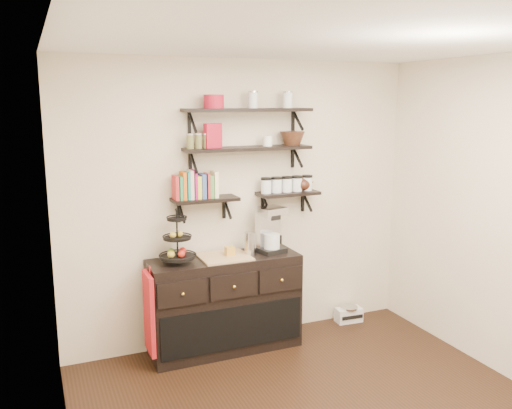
{
  "coord_description": "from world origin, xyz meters",
  "views": [
    {
      "loc": [
        -1.88,
        -3.01,
        2.32
      ],
      "look_at": [
        -0.12,
        1.15,
        1.45
      ],
      "focal_mm": 38.0,
      "sensor_mm": 36.0,
      "label": 1
    }
  ],
  "objects_px": {
    "sideboard": "(225,304)",
    "coffee_maker": "(270,230)",
    "radio": "(349,314)",
    "fruit_stand": "(178,245)"
  },
  "relations": [
    {
      "from": "sideboard",
      "to": "radio",
      "type": "relative_size",
      "value": 4.89
    },
    {
      "from": "coffee_maker",
      "to": "radio",
      "type": "distance_m",
      "value": 1.4
    },
    {
      "from": "fruit_stand",
      "to": "coffee_maker",
      "type": "xyz_separation_m",
      "value": [
        0.91,
        0.03,
        0.04
      ]
    },
    {
      "from": "sideboard",
      "to": "fruit_stand",
      "type": "distance_m",
      "value": 0.75
    },
    {
      "from": "sideboard",
      "to": "coffee_maker",
      "type": "relative_size",
      "value": 3.21
    },
    {
      "from": "coffee_maker",
      "to": "radio",
      "type": "xyz_separation_m",
      "value": [
        0.96,
        0.06,
        -1.02
      ]
    },
    {
      "from": "sideboard",
      "to": "coffee_maker",
      "type": "bearing_deg",
      "value": 3.6
    },
    {
      "from": "sideboard",
      "to": "radio",
      "type": "bearing_deg",
      "value": 3.72
    },
    {
      "from": "fruit_stand",
      "to": "radio",
      "type": "distance_m",
      "value": 2.11
    },
    {
      "from": "coffee_maker",
      "to": "sideboard",
      "type": "bearing_deg",
      "value": 170.95
    }
  ]
}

